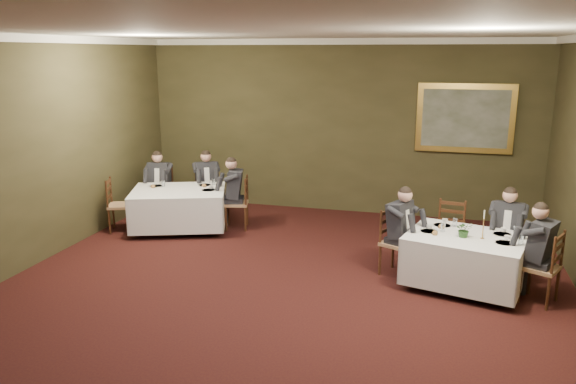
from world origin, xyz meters
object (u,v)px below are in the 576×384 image
at_px(table_second, 179,206).
at_px(chair_main_endleft, 396,256).
at_px(chair_sec_backright, 207,202).
at_px(centerpiece, 464,228).
at_px(table_main, 465,257).
at_px(chair_main_backright, 505,256).
at_px(painting, 465,118).
at_px(diner_main_endleft, 398,242).
at_px(chair_main_endright, 540,282).
at_px(chair_sec_endright, 237,214).
at_px(diner_sec_backright, 207,191).
at_px(chair_main_backleft, 448,246).
at_px(diner_sec_backleft, 161,192).
at_px(diner_sec_endright, 236,202).
at_px(diner_main_endright, 541,266).
at_px(chair_sec_endleft, 121,216).
at_px(diner_main_backright, 506,242).
at_px(candlestick, 483,228).
at_px(chair_sec_backleft, 161,203).

distance_m(table_second, chair_main_endleft, 4.26).
height_order(chair_sec_backright, centerpiece, centerpiece).
distance_m(table_main, table_second, 5.24).
height_order(chair_main_backright, painting, painting).
bearing_deg(chair_sec_backright, diner_main_endleft, 121.79).
relative_size(chair_main_endleft, chair_main_endright, 1.00).
distance_m(diner_main_endleft, chair_sec_endright, 3.45).
bearing_deg(chair_main_endleft, diner_sec_backright, -93.11).
distance_m(chair_main_backleft, diner_main_endleft, 1.00).
xyz_separation_m(table_main, centerpiece, (-0.04, -0.07, 0.44)).
xyz_separation_m(table_main, diner_sec_backleft, (-5.77, 2.06, 0.06)).
bearing_deg(diner_sec_endright, diner_main_endleft, -130.32).
relative_size(diner_main_endright, chair_sec_endleft, 1.35).
height_order(table_second, chair_main_endright, chair_main_endright).
xyz_separation_m(chair_main_backright, diner_sec_backright, (-5.52, 1.69, 0.23)).
height_order(diner_sec_backright, diner_sec_endright, same).
bearing_deg(chair_main_backright, chair_main_endright, 122.26).
bearing_deg(chair_main_backright, chair_sec_backright, -5.73).
relative_size(diner_sec_endright, centerpiece, 5.47).
xyz_separation_m(diner_main_endleft, chair_main_endright, (1.90, -0.49, -0.23)).
distance_m(diner_main_endleft, diner_main_endright, 1.95).
xyz_separation_m(diner_main_endright, painting, (-0.95, 3.66, 1.50)).
relative_size(chair_main_endright, chair_sec_endleft, 1.00).
distance_m(chair_main_backright, diner_main_endright, 1.00).
bearing_deg(diner_main_backright, diner_sec_backright, -5.77).
bearing_deg(table_main, chair_sec_endright, 156.51).
height_order(chair_main_backright, chair_main_endleft, same).
xyz_separation_m(chair_main_endright, painting, (-0.96, 3.66, 1.73)).
relative_size(diner_sec_endright, painting, 0.75).
bearing_deg(painting, diner_sec_backleft, -166.79).
relative_size(chair_main_backright, chair_sec_backright, 1.00).
bearing_deg(diner_sec_backleft, table_second, 130.68).
distance_m(table_second, candlestick, 5.47).
bearing_deg(chair_sec_backleft, centerpiece, 152.88).
distance_m(chair_main_endleft, diner_sec_backright, 4.49).
height_order(diner_sec_backright, painting, painting).
bearing_deg(painting, chair_sec_endleft, -158.61).
distance_m(diner_main_backright, chair_main_endright, 1.00).
height_order(diner_main_endright, diner_sec_backright, same).
bearing_deg(chair_sec_endleft, diner_main_endright, 58.40).
distance_m(diner_main_backright, candlestick, 0.92).
distance_m(chair_main_backright, diner_main_endleft, 1.63).
distance_m(chair_main_endright, diner_sec_endright, 5.39).
bearing_deg(chair_sec_endright, diner_main_endright, -126.24).
height_order(chair_sec_backright, painting, painting).
bearing_deg(chair_sec_endleft, diner_sec_backright, 117.57).
height_order(chair_main_backleft, diner_sec_backright, diner_sec_backright).
bearing_deg(table_main, chair_main_endleft, 165.45).
height_order(diner_main_endleft, diner_main_endright, same).
relative_size(chair_main_endright, chair_sec_backright, 1.00).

